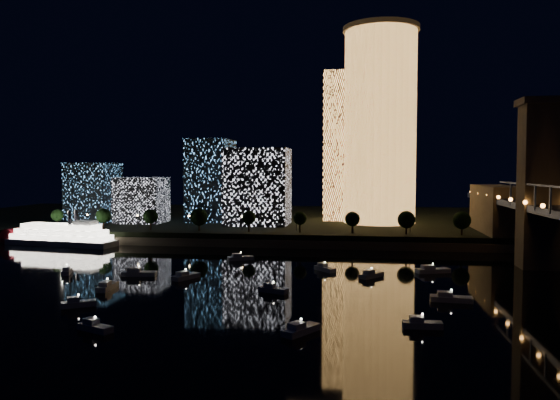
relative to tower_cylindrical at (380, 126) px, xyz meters
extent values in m
plane|color=black|center=(-21.69, -131.43, -48.95)|extent=(520.00, 520.00, 0.00)
cube|color=black|center=(-21.69, 28.57, -46.45)|extent=(420.00, 160.00, 5.00)
cube|color=#6B5E4C|center=(-21.69, -49.43, -47.45)|extent=(420.00, 6.00, 3.00)
cylinder|color=#FFAC51|center=(0.00, 0.00, -1.13)|extent=(32.00, 32.00, 85.65)
cylinder|color=#6B5E4C|center=(0.00, 0.00, 42.70)|extent=(34.00, 34.00, 2.00)
cube|color=#FFAC51|center=(-14.92, 15.23, -8.79)|extent=(22.10, 22.10, 70.32)
cube|color=white|center=(-53.42, -14.40, -27.20)|extent=(27.22, 23.04, 33.51)
cube|color=#5AA9F4|center=(-78.49, -0.54, -24.80)|extent=(19.16, 24.90, 38.31)
cube|color=white|center=(-107.59, -13.28, -33.64)|extent=(20.62, 18.75, 20.62)
cube|color=#5AA9F4|center=(-131.24, -12.75, -30.32)|extent=(19.47, 21.42, 27.26)
cube|color=#6B5E4C|center=(43.31, -81.43, -24.95)|extent=(11.00, 9.00, 48.00)
cube|color=#6B5E4C|center=(43.31, -81.43, 0.05)|extent=(13.00, 11.00, 2.00)
cube|color=#6B5E4C|center=(43.31, -31.43, -37.45)|extent=(12.00, 40.00, 23.00)
cube|color=navy|center=(38.31, -95.43, -27.45)|extent=(0.50, 0.50, 7.00)
cube|color=navy|center=(38.31, -71.43, -27.45)|extent=(0.50, 0.50, 7.00)
sphere|color=orange|center=(37.81, -86.43, -29.15)|extent=(1.20, 1.20, 1.20)
sphere|color=orange|center=(37.81, -41.43, -29.15)|extent=(1.20, 1.20, 1.20)
cube|color=silver|center=(-122.87, -56.05, -47.84)|extent=(45.41, 16.74, 2.22)
cube|color=white|center=(-122.87, -56.05, -45.72)|extent=(41.62, 15.27, 2.03)
cube|color=white|center=(-122.87, -56.05, -43.68)|extent=(37.82, 13.80, 2.03)
cube|color=white|center=(-122.87, -56.05, -41.65)|extent=(32.20, 12.05, 2.03)
cube|color=silver|center=(-111.90, -57.72, -39.89)|extent=(8.15, 6.60, 1.66)
cylinder|color=black|center=(-117.67, -58.71, -37.85)|extent=(1.29, 1.29, 5.55)
cylinder|color=black|center=(-117.11, -55.05, -37.85)|extent=(1.29, 1.29, 5.55)
cylinder|color=maroon|center=(-144.81, -52.71, -46.18)|extent=(7.65, 9.20, 6.47)
cube|color=silver|center=(-68.64, -143.44, -48.35)|extent=(7.17, 5.66, 1.20)
cube|color=silver|center=(-69.53, -144.01, -47.25)|extent=(3.06, 2.86, 1.00)
sphere|color=white|center=(-68.64, -143.44, -46.35)|extent=(0.36, 0.36, 0.36)
cube|color=silver|center=(-29.55, -124.41, -48.35)|extent=(7.52, 4.90, 1.20)
cube|color=silver|center=(-30.55, -123.99, -47.25)|extent=(3.04, 2.70, 1.00)
sphere|color=white|center=(-29.55, -124.41, -46.35)|extent=(0.36, 0.36, 0.36)
cube|color=silver|center=(-19.02, -95.18, -48.35)|extent=(6.70, 7.09, 1.20)
cube|color=silver|center=(-19.76, -94.35, -47.25)|extent=(3.16, 3.21, 1.00)
sphere|color=white|center=(-19.02, -95.18, -46.35)|extent=(0.36, 0.36, 0.36)
cube|color=silver|center=(-47.07, -79.90, -48.35)|extent=(8.68, 5.91, 1.20)
cube|color=silver|center=(-48.21, -80.42, -47.25)|extent=(3.55, 3.19, 1.00)
sphere|color=white|center=(-47.07, -79.90, -46.35)|extent=(0.36, 0.36, 0.36)
cube|color=silver|center=(-56.79, -159.47, -48.35)|extent=(7.54, 5.01, 1.20)
cube|color=silver|center=(-57.78, -159.03, -47.25)|extent=(3.07, 2.73, 1.00)
sphere|color=white|center=(-56.79, -159.47, -46.35)|extent=(0.36, 0.36, 0.36)
cube|color=silver|center=(-19.75, -155.59, -48.35)|extent=(6.59, 8.20, 1.20)
cube|color=silver|center=(-20.41, -156.61, -47.25)|extent=(3.31, 3.52, 1.00)
sphere|color=white|center=(-19.75, -155.59, -46.35)|extent=(0.36, 0.36, 0.36)
cube|color=silver|center=(-6.00, -102.66, -48.35)|extent=(7.04, 7.84, 1.20)
cube|color=silver|center=(-6.76, -103.59, -47.25)|extent=(3.39, 3.49, 1.00)
sphere|color=white|center=(-6.00, -102.66, -46.35)|extent=(0.36, 0.36, 0.36)
cube|color=silver|center=(10.81, -127.59, -48.35)|extent=(9.27, 3.64, 1.20)
cube|color=silver|center=(9.45, -127.48, -47.25)|extent=(3.36, 2.61, 1.00)
sphere|color=white|center=(10.81, -127.59, -46.35)|extent=(0.36, 0.36, 0.36)
cube|color=silver|center=(-70.23, -126.61, -48.35)|extent=(2.91, 8.23, 1.20)
cube|color=silver|center=(-70.18, -127.83, -47.25)|extent=(2.22, 2.93, 1.00)
sphere|color=white|center=(-70.23, -126.61, -46.35)|extent=(0.36, 0.36, 0.36)
cube|color=silver|center=(2.09, -149.17, -48.35)|extent=(7.31, 2.68, 1.20)
cube|color=silver|center=(1.01, -149.23, -47.25)|extent=(2.62, 2.00, 1.00)
sphere|color=white|center=(2.09, -149.17, -46.35)|extent=(0.36, 0.36, 0.36)
cube|color=silver|center=(-90.42, -109.56, -48.35)|extent=(4.21, 6.78, 1.20)
cube|color=silver|center=(-90.08, -110.47, -47.25)|extent=(2.37, 2.71, 1.00)
sphere|color=white|center=(-90.42, -109.56, -46.35)|extent=(0.36, 0.36, 0.36)
cube|color=silver|center=(11.37, -93.41, -48.35)|extent=(10.15, 6.15, 1.20)
cube|color=silver|center=(10.00, -93.90, -47.25)|extent=(4.03, 3.50, 1.00)
sphere|color=white|center=(11.37, -93.41, -46.35)|extent=(0.36, 0.36, 0.36)
cube|color=silver|center=(-55.16, -111.71, -48.35)|extent=(6.08, 8.59, 1.20)
cube|color=silver|center=(-55.72, -112.82, -47.25)|extent=(3.22, 3.56, 1.00)
sphere|color=white|center=(-55.16, -111.71, -46.35)|extent=(0.36, 0.36, 0.36)
cube|color=silver|center=(-69.22, -109.42, -48.35)|extent=(9.59, 4.07, 1.20)
cube|color=silver|center=(-70.60, -109.59, -47.25)|extent=(3.52, 2.79, 1.00)
sphere|color=white|center=(-69.22, -109.42, -46.35)|extent=(0.36, 0.36, 0.36)
cylinder|color=black|center=(-131.69, -43.43, -41.95)|extent=(0.70, 0.70, 4.00)
sphere|color=black|center=(-131.69, -43.43, -38.45)|extent=(5.05, 5.05, 5.05)
cylinder|color=black|center=(-111.69, -43.43, -41.95)|extent=(0.70, 0.70, 4.00)
sphere|color=black|center=(-111.69, -43.43, -38.45)|extent=(6.05, 6.05, 6.05)
cylinder|color=black|center=(-91.69, -43.43, -41.95)|extent=(0.70, 0.70, 4.00)
sphere|color=black|center=(-91.69, -43.43, -38.45)|extent=(5.92, 5.92, 5.92)
cylinder|color=black|center=(-71.69, -43.43, -41.95)|extent=(0.70, 0.70, 4.00)
sphere|color=black|center=(-71.69, -43.43, -38.45)|extent=(6.93, 6.93, 6.93)
cylinder|color=black|center=(-51.69, -43.43, -41.95)|extent=(0.70, 0.70, 4.00)
sphere|color=black|center=(-51.69, -43.43, -38.45)|extent=(5.34, 5.34, 5.34)
cylinder|color=black|center=(-31.69, -43.43, -41.95)|extent=(0.70, 0.70, 4.00)
sphere|color=black|center=(-31.69, -43.43, -38.45)|extent=(5.13, 5.13, 5.13)
cylinder|color=black|center=(-11.69, -43.43, -41.95)|extent=(0.70, 0.70, 4.00)
sphere|color=black|center=(-11.69, -43.43, -38.45)|extent=(5.67, 5.67, 5.67)
cylinder|color=black|center=(8.31, -43.43, -41.95)|extent=(0.70, 0.70, 4.00)
sphere|color=black|center=(8.31, -43.43, -38.45)|extent=(6.58, 6.58, 6.58)
cylinder|color=black|center=(28.31, -43.43, -41.95)|extent=(0.70, 0.70, 4.00)
sphere|color=black|center=(28.31, -43.43, -38.45)|extent=(6.60, 6.60, 6.60)
cylinder|color=black|center=(-121.69, -37.43, -41.45)|extent=(0.24, 0.24, 5.00)
sphere|color=#FFCC7F|center=(-121.69, -37.43, -38.65)|extent=(0.70, 0.70, 0.70)
cylinder|color=black|center=(-99.69, -37.43, -41.45)|extent=(0.24, 0.24, 5.00)
sphere|color=#FFCC7F|center=(-99.69, -37.43, -38.65)|extent=(0.70, 0.70, 0.70)
cylinder|color=black|center=(-77.69, -37.43, -41.45)|extent=(0.24, 0.24, 5.00)
sphere|color=#FFCC7F|center=(-77.69, -37.43, -38.65)|extent=(0.70, 0.70, 0.70)
cylinder|color=black|center=(-55.69, -37.43, -41.45)|extent=(0.24, 0.24, 5.00)
sphere|color=#FFCC7F|center=(-55.69, -37.43, -38.65)|extent=(0.70, 0.70, 0.70)
cylinder|color=black|center=(-33.69, -37.43, -41.45)|extent=(0.24, 0.24, 5.00)
sphere|color=#FFCC7F|center=(-33.69, -37.43, -38.65)|extent=(0.70, 0.70, 0.70)
cylinder|color=black|center=(-11.69, -37.43, -41.45)|extent=(0.24, 0.24, 5.00)
sphere|color=#FFCC7F|center=(-11.69, -37.43, -38.65)|extent=(0.70, 0.70, 0.70)
cylinder|color=black|center=(10.31, -37.43, -41.45)|extent=(0.24, 0.24, 5.00)
sphere|color=#FFCC7F|center=(10.31, -37.43, -38.65)|extent=(0.70, 0.70, 0.70)
camera|label=1|loc=(-10.03, -250.93, -19.71)|focal=35.00mm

